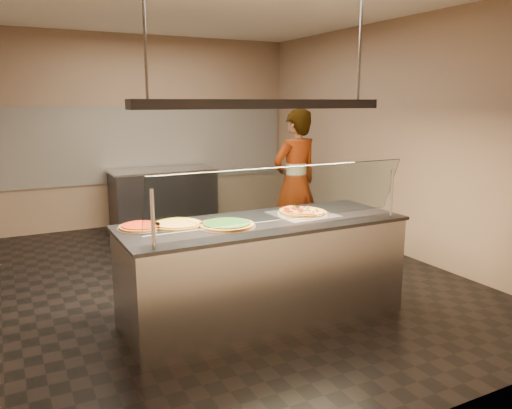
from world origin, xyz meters
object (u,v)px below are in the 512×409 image
half_pizza_pepperoni (293,212)px  sneeze_guard (283,195)px  serving_counter (263,271)px  perforated_tray (303,214)px  pizza_cheese (177,224)px  prep_table (164,198)px  pizza_spatula (198,222)px  worker (295,182)px  heat_lamp_housing (264,104)px  half_pizza_sausage (312,211)px  pizza_spinach (227,225)px  pizza_tomato (141,226)px

half_pizza_pepperoni → sneeze_guard: bearing=-130.2°
serving_counter → perforated_tray: size_ratio=4.61×
half_pizza_pepperoni → pizza_cheese: (-1.08, 0.12, -0.02)m
prep_table → half_pizza_pepperoni: bearing=-88.0°
pizza_spatula → worker: size_ratio=0.12×
pizza_spatula → heat_lamp_housing: 1.15m
perforated_tray → sneeze_guard: bearing=-138.0°
pizza_spatula → prep_table: (0.79, 3.66, -0.49)m
half_pizza_sausage → heat_lamp_housing: heat_lamp_housing is taller
perforated_tray → pizza_spinach: pizza_spinach is taller
half_pizza_pepperoni → pizza_spinach: 0.72m
pizza_spinach → prep_table: bearing=81.2°
sneeze_guard → worker: 2.49m
prep_table → pizza_spatula: bearing=-102.2°
half_pizza_pepperoni → pizza_spatula: size_ratio=1.96×
half_pizza_sausage → pizza_spinach: (-0.93, -0.09, -0.01)m
serving_counter → half_pizza_sausage: 0.75m
prep_table → worker: bearing=-60.5°
serving_counter → sneeze_guard: sneeze_guard is taller
sneeze_guard → prep_table: bearing=87.0°
perforated_tray → pizza_spatula: 1.03m
perforated_tray → heat_lamp_housing: heat_lamp_housing is taller
pizza_spatula → worker: (1.96, 1.60, -0.02)m
worker → serving_counter: bearing=42.6°
half_pizza_sausage → pizza_tomato: bearing=173.4°
serving_counter → pizza_spatula: (-0.58, 0.11, 0.49)m
perforated_tray → half_pizza_sausage: half_pizza_sausage is taller
prep_table → heat_lamp_housing: bearing=-93.3°
serving_counter → perforated_tray: bearing=7.8°
half_pizza_pepperoni → prep_table: half_pizza_pepperoni is taller
half_pizza_pepperoni → worker: worker is taller
serving_counter → worker: (1.38, 1.70, 0.47)m
pizza_cheese → heat_lamp_housing: bearing=-14.1°
pizza_tomato → worker: size_ratio=0.21×
serving_counter → prep_table: 3.77m
half_pizza_sausage → pizza_spinach: 0.93m
perforated_tray → half_pizza_pepperoni: 0.11m
prep_table → worker: (1.17, -2.07, 0.47)m
serving_counter → half_pizza_pepperoni: bearing=10.4°
half_pizza_pepperoni → prep_table: 3.74m
half_pizza_pepperoni → pizza_spinach: size_ratio=0.90×
perforated_tray → serving_counter: bearing=-172.2°
pizza_spatula → pizza_spinach: bearing=-33.7°
sneeze_guard → heat_lamp_housing: bearing=90.0°
serving_counter → pizza_spinach: size_ratio=5.11×
perforated_tray → prep_table: size_ratio=0.34×
serving_counter → pizza_tomato: size_ratio=6.45×
perforated_tray → prep_table: perforated_tray is taller
half_pizza_pepperoni → serving_counter: bearing=-169.6°
pizza_spatula → prep_table: pizza_spatula is taller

